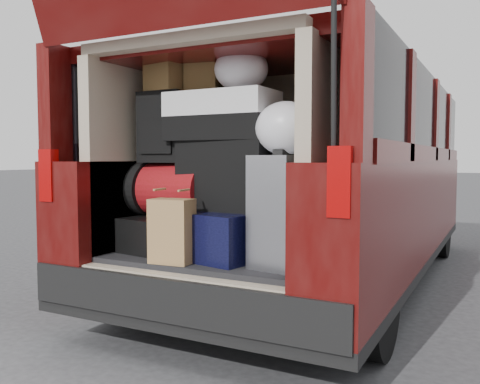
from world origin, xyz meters
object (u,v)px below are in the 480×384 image
object	(u,v)px
navy_hardshell	(230,233)
twotone_duffel	(222,117)
black_hardshell	(168,233)
black_soft_case	(231,175)
backpack	(165,127)
silver_roller	(286,211)
red_duffel	(175,190)
kraft_bag	(172,231)

from	to	relation	value
navy_hardshell	twotone_duffel	distance (m)	0.68
black_hardshell	navy_hardshell	size ratio (longest dim) A/B	0.85
black_soft_case	backpack	world-z (taller)	backpack
silver_roller	backpack	xyz separation A→B (m)	(-0.84, 0.09, 0.47)
navy_hardshell	black_soft_case	bearing A→B (deg)	116.19
backpack	twotone_duffel	xyz separation A→B (m)	(0.40, 0.01, 0.05)
silver_roller	twotone_duffel	size ratio (longest dim) A/B	0.93
silver_roller	black_soft_case	world-z (taller)	black_soft_case
silver_roller	backpack	world-z (taller)	backpack
black_hardshell	twotone_duffel	bearing A→B (deg)	11.64
navy_hardshell	twotone_duffel	xyz separation A→B (m)	(-0.05, -0.00, 0.68)
red_duffel	silver_roller	bearing A→B (deg)	-2.38
backpack	twotone_duffel	size ratio (longest dim) A/B	0.69
kraft_bag	red_duffel	distance (m)	0.45
black_soft_case	kraft_bag	bearing A→B (deg)	-113.72
navy_hardshell	backpack	size ratio (longest dim) A/B	1.42
black_soft_case	backpack	bearing A→B (deg)	-172.87
kraft_bag	red_duffel	xyz separation A→B (m)	(-0.21, 0.34, 0.20)
black_hardshell	kraft_bag	distance (m)	0.40
red_duffel	twotone_duffel	world-z (taller)	twotone_duffel
twotone_duffel	red_duffel	bearing A→B (deg)	178.90
kraft_bag	backpack	world-z (taller)	backpack
red_duffel	backpack	world-z (taller)	backpack
black_soft_case	silver_roller	bearing A→B (deg)	-13.19
black_hardshell	kraft_bag	xyz separation A→B (m)	(0.25, -0.31, 0.07)
silver_roller	kraft_bag	bearing A→B (deg)	-148.83
backpack	kraft_bag	bearing A→B (deg)	-50.46
black_soft_case	backpack	size ratio (longest dim) A/B	1.30
navy_hardshell	red_duffel	xyz separation A→B (m)	(-0.39, 0.01, 0.24)
kraft_bag	twotone_duffel	distance (m)	0.73
silver_roller	backpack	size ratio (longest dim) A/B	1.35
black_soft_case	twotone_duffel	world-z (taller)	twotone_duffel
navy_hardshell	twotone_duffel	bearing A→B (deg)	-165.43
kraft_bag	silver_roller	bearing A→B (deg)	15.57
black_hardshell	backpack	size ratio (longest dim) A/B	1.21
black_soft_case	backpack	distance (m)	0.53
black_hardshell	twotone_duffel	distance (m)	0.80
black_hardshell	navy_hardshell	xyz separation A→B (m)	(0.43, 0.02, 0.03)
black_hardshell	navy_hardshell	world-z (taller)	navy_hardshell
navy_hardshell	silver_roller	size ratio (longest dim) A/B	1.05
silver_roller	black_soft_case	bearing A→B (deg)	173.27
black_hardshell	navy_hardshell	distance (m)	0.43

